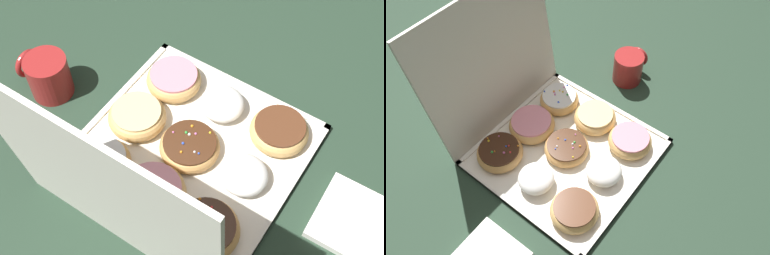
% 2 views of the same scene
% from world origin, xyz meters
% --- Properties ---
extents(ground_plane, '(3.00, 3.00, 0.00)m').
position_xyz_m(ground_plane, '(0.00, 0.00, 0.00)').
color(ground_plane, '#233828').
extents(donut_box, '(0.40, 0.40, 0.01)m').
position_xyz_m(donut_box, '(0.00, 0.00, 0.01)').
color(donut_box, silver).
rests_on(donut_box, ground).
extents(box_lid_open, '(0.40, 0.04, 0.38)m').
position_xyz_m(box_lid_open, '(0.00, 0.22, 0.19)').
color(box_lid_open, silver).
rests_on(box_lid_open, ground).
extents(chocolate_frosted_donut_0, '(0.11, 0.11, 0.04)m').
position_xyz_m(chocolate_frosted_donut_0, '(-0.12, -0.12, 0.03)').
color(chocolate_frosted_donut_0, tan).
rests_on(chocolate_frosted_donut_0, donut_box).
extents(powdered_filled_donut_1, '(0.09, 0.09, 0.05)m').
position_xyz_m(powdered_filled_donut_1, '(-0.00, -0.12, 0.03)').
color(powdered_filled_donut_1, white).
rests_on(powdered_filled_donut_1, donut_box).
extents(pink_frosted_donut_2, '(0.11, 0.11, 0.04)m').
position_xyz_m(pink_frosted_donut_2, '(0.12, -0.12, 0.03)').
color(pink_frosted_donut_2, tan).
rests_on(pink_frosted_donut_2, donut_box).
extents(powdered_filled_donut_3, '(0.09, 0.09, 0.05)m').
position_xyz_m(powdered_filled_donut_3, '(-0.12, -0.00, 0.03)').
color(powdered_filled_donut_3, white).
rests_on(powdered_filled_donut_3, donut_box).
extents(sprinkle_donut_4, '(0.12, 0.12, 0.04)m').
position_xyz_m(sprinkle_donut_4, '(-0.00, 0.00, 0.03)').
color(sprinkle_donut_4, tan).
rests_on(sprinkle_donut_4, donut_box).
extents(glazed_ring_donut_5, '(0.11, 0.11, 0.04)m').
position_xyz_m(glazed_ring_donut_5, '(0.12, -0.00, 0.03)').
color(glazed_ring_donut_5, tan).
rests_on(glazed_ring_donut_5, donut_box).
extents(sprinkle_donut_6, '(0.12, 0.12, 0.04)m').
position_xyz_m(sprinkle_donut_6, '(-0.12, 0.12, 0.03)').
color(sprinkle_donut_6, tan).
rests_on(sprinkle_donut_6, donut_box).
extents(pink_frosted_donut_7, '(0.12, 0.12, 0.04)m').
position_xyz_m(pink_frosted_donut_7, '(0.00, 0.12, 0.03)').
color(pink_frosted_donut_7, tan).
rests_on(pink_frosted_donut_7, donut_box).
extents(sprinkle_donut_8, '(0.11, 0.11, 0.04)m').
position_xyz_m(sprinkle_donut_8, '(0.12, 0.12, 0.03)').
color(sprinkle_donut_8, tan).
rests_on(sprinkle_donut_8, donut_box).
extents(coffee_mug, '(0.11, 0.09, 0.09)m').
position_xyz_m(coffee_mug, '(0.33, 0.03, 0.05)').
color(coffee_mug, maroon).
rests_on(coffee_mug, ground).
extents(napkin_stack, '(0.14, 0.14, 0.02)m').
position_xyz_m(napkin_stack, '(-0.32, -0.04, 0.01)').
color(napkin_stack, white).
rests_on(napkin_stack, ground).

